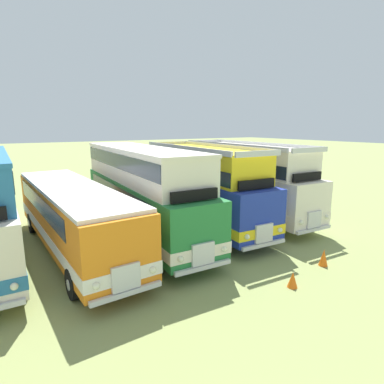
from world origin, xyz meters
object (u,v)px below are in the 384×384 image
object	(u,v)px
bus_third_in_row	(72,213)
cone_mid_row	(293,280)
bus_sixth_in_row	(244,178)
cone_far_end	(324,258)
bus_fourth_in_row	(141,188)
bus_fifth_in_row	(202,185)

from	to	relation	value
bus_third_in_row	cone_mid_row	world-z (taller)	bus_third_in_row
bus_sixth_in_row	cone_far_end	xyz separation A→B (m)	(-2.22, -7.42, -2.02)
bus_fourth_in_row	bus_fifth_in_row	bearing A→B (deg)	-5.62
bus_sixth_in_row	cone_mid_row	world-z (taller)	bus_sixth_in_row
bus_third_in_row	bus_fifth_in_row	size ratio (longest dim) A/B	1.15
bus_third_in_row	bus_fourth_in_row	xyz separation A→B (m)	(3.45, 0.36, 0.72)
bus_third_in_row	cone_mid_row	distance (m)	9.50
bus_fifth_in_row	cone_mid_row	distance (m)	7.87
bus_fifth_in_row	cone_mid_row	bearing A→B (deg)	-99.27
bus_third_in_row	cone_mid_row	bearing A→B (deg)	-52.76
bus_fourth_in_row	cone_mid_row	size ratio (longest dim) A/B	20.67
bus_sixth_in_row	cone_mid_row	bearing A→B (deg)	-120.37
bus_sixth_in_row	cone_far_end	distance (m)	8.00
bus_fourth_in_row	bus_fifth_in_row	distance (m)	3.47
bus_sixth_in_row	cone_mid_row	xyz separation A→B (m)	(-4.67, -7.97, -2.08)
bus_fourth_in_row	cone_mid_row	world-z (taller)	bus_fourth_in_row
bus_fifth_in_row	bus_sixth_in_row	xyz separation A→B (m)	(3.45, 0.47, 0.00)
bus_fourth_in_row	cone_far_end	xyz separation A→B (m)	(4.67, -7.28, -2.13)
cone_mid_row	cone_far_end	distance (m)	2.51
cone_mid_row	bus_sixth_in_row	bearing A→B (deg)	59.63
cone_mid_row	cone_far_end	world-z (taller)	cone_far_end
bus_fifth_in_row	cone_far_end	bearing A→B (deg)	-80.00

